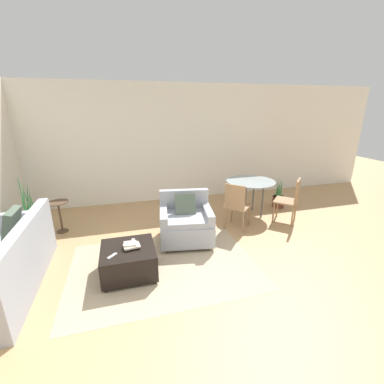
% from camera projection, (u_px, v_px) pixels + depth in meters
% --- Properties ---
extents(ground_plane, '(20.00, 20.00, 0.00)m').
position_uv_depth(ground_plane, '(206.00, 305.00, 3.00)').
color(ground_plane, tan).
extents(wall_back, '(12.00, 0.06, 2.75)m').
position_uv_depth(wall_back, '(156.00, 144.00, 6.04)').
color(wall_back, white).
rests_on(wall_back, ground_plane).
extents(area_rug, '(2.64, 1.86, 0.01)m').
position_uv_depth(area_rug, '(164.00, 266.00, 3.74)').
color(area_rug, tan).
rests_on(area_rug, ground_plane).
extents(couch, '(0.88, 1.96, 0.91)m').
position_uv_depth(couch, '(2.00, 268.00, 3.19)').
color(couch, '#999EA8').
rests_on(couch, ground_plane).
extents(armchair, '(0.98, 0.93, 0.83)m').
position_uv_depth(armchair, '(186.00, 222.00, 4.38)').
color(armchair, '#999EA8').
rests_on(armchair, ground_plane).
extents(ottoman, '(0.72, 0.70, 0.40)m').
position_uv_depth(ottoman, '(129.00, 260.00, 3.51)').
color(ottoman, black).
rests_on(ottoman, ground_plane).
extents(book_stack, '(0.23, 0.18, 0.07)m').
position_uv_depth(book_stack, '(131.00, 245.00, 3.46)').
color(book_stack, beige).
rests_on(book_stack, ottoman).
extents(tv_remote_primary, '(0.13, 0.13, 0.01)m').
position_uv_depth(tv_remote_primary, '(112.00, 256.00, 3.27)').
color(tv_remote_primary, '#B7B7BC').
rests_on(tv_remote_primary, ottoman).
extents(tv_remote_secondary, '(0.07, 0.14, 0.01)m').
position_uv_depth(tv_remote_secondary, '(133.00, 241.00, 3.63)').
color(tv_remote_secondary, '#B7B7BC').
rests_on(tv_remote_secondary, ottoman).
extents(potted_plant, '(0.38, 0.38, 1.15)m').
position_uv_depth(potted_plant, '(31.00, 224.00, 4.50)').
color(potted_plant, '#333338').
rests_on(potted_plant, ground_plane).
extents(side_table, '(0.37, 0.37, 0.59)m').
position_uv_depth(side_table, '(59.00, 211.00, 4.66)').
color(side_table, '#4C3828').
rests_on(side_table, ground_plane).
extents(dining_table, '(1.01, 1.01, 0.75)m').
position_uv_depth(dining_table, '(250.00, 185.00, 5.37)').
color(dining_table, '#99A8AD').
rests_on(dining_table, ground_plane).
extents(dining_chair_near_left, '(0.59, 0.59, 0.90)m').
position_uv_depth(dining_chair_near_left, '(236.00, 203.00, 4.73)').
color(dining_chair_near_left, '#93704C').
rests_on(dining_chair_near_left, ground_plane).
extents(dining_chair_near_right, '(0.59, 0.59, 0.90)m').
position_uv_depth(dining_chair_near_right, '(291.00, 198.00, 5.03)').
color(dining_chair_near_right, '#93704C').
rests_on(dining_chair_near_right, ground_plane).
extents(potted_plant_small, '(0.27, 0.27, 0.70)m').
position_uv_depth(potted_plant_small, '(278.00, 199.00, 5.92)').
color(potted_plant_small, brown).
rests_on(potted_plant_small, ground_plane).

